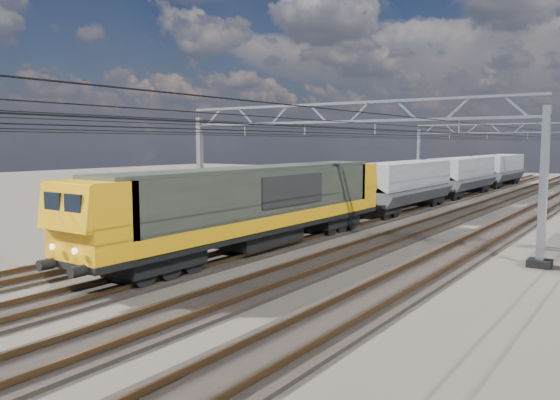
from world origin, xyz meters
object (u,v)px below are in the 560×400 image
Objects in this scene: catenary_gantry_far at (506,154)px; hopper_wagon_lead at (405,182)px; catenary_gantry_mid at (338,166)px; hopper_wagon_third at (500,168)px; hopper_wagon_mid at (463,173)px; locomotive at (258,202)px.

catenary_gantry_far is 1.53× the size of hopper_wagon_lead.
catenary_gantry_mid reaches higher than hopper_wagon_lead.
hopper_wagon_lead is 1.00× the size of hopper_wagon_third.
hopper_wagon_lead is at bearing -90.00° from hopper_wagon_mid.
hopper_wagon_third is at bearing 92.72° from catenary_gantry_mid.
hopper_wagon_mid is (-2.00, -8.14, -1.67)m from catenary_gantry_far.
catenary_gantry_mid reaches higher than hopper_wagon_mid.
locomotive reaches higher than hopper_wagon_third.
locomotive is 1.62× the size of hopper_wagon_mid.
locomotive is 46.10m from hopper_wagon_third.
catenary_gantry_mid is 1.53× the size of hopper_wagon_third.
locomotive reaches higher than hopper_wagon_lead.
catenary_gantry_far is at bearing 87.14° from locomotive.
catenary_gantry_far is 1.53× the size of hopper_wagon_mid.
hopper_wagon_lead is at bearing 98.33° from catenary_gantry_mid.
catenary_gantry_far is (0.00, 36.00, 0.00)m from catenary_gantry_mid.
hopper_wagon_mid is 1.00× the size of hopper_wagon_third.
locomotive is (-2.00, -40.04, -1.58)m from catenary_gantry_far.
locomotive reaches higher than hopper_wagon_mid.
catenary_gantry_mid is 42.14m from hopper_wagon_third.
hopper_wagon_lead is (-0.00, 17.70, -0.09)m from locomotive.
hopper_wagon_mid and hopper_wagon_third have the same top height.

